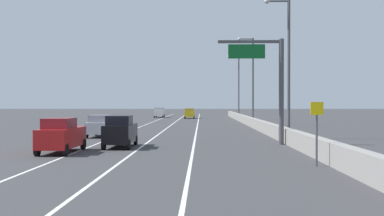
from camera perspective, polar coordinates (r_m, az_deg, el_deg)
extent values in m
plane|color=#38383A|center=(69.30, -0.52, -1.82)|extent=(320.00, 320.00, 0.00)
cube|color=silver|center=(60.75, -5.97, -2.16)|extent=(0.16, 130.00, 0.00)
cube|color=silver|center=(60.42, -2.67, -2.17)|extent=(0.16, 130.00, 0.00)
cube|color=silver|center=(60.29, 0.65, -2.18)|extent=(0.16, 130.00, 0.00)
cube|color=gray|center=(45.71, 9.04, -2.40)|extent=(0.60, 120.00, 1.10)
cylinder|color=#47474C|center=(33.93, 10.78, 1.95)|extent=(0.36, 0.36, 7.50)
cube|color=#47474C|center=(33.90, 7.00, 7.98)|extent=(4.50, 0.20, 0.20)
cube|color=#0C5923|center=(33.67, 6.64, 6.83)|extent=(2.60, 0.10, 1.00)
cylinder|color=#4C4C51|center=(22.68, 14.87, -3.84)|extent=(0.10, 0.10, 2.40)
cube|color=yellow|center=(22.58, 14.91, -0.05)|extent=(0.60, 0.04, 0.60)
cylinder|color=#4C4C51|center=(39.56, 11.65, 4.64)|extent=(0.24, 0.24, 11.46)
cube|color=#4C4C51|center=(40.18, 10.38, 12.62)|extent=(1.80, 0.12, 0.12)
sphere|color=beige|center=(40.05, 9.07, 12.66)|extent=(0.44, 0.44, 0.44)
cylinder|color=#4C4C51|center=(62.15, 7.40, 3.18)|extent=(0.24, 0.24, 11.46)
cube|color=#4C4C51|center=(62.56, 6.57, 8.30)|extent=(1.80, 0.12, 0.12)
sphere|color=beige|center=(62.48, 5.74, 8.31)|extent=(0.44, 0.44, 0.44)
cylinder|color=#4C4C51|center=(84.95, 5.69, 2.50)|extent=(0.24, 0.24, 11.46)
cube|color=#4C4C51|center=(85.25, 5.09, 6.25)|extent=(1.80, 0.12, 0.12)
sphere|color=beige|center=(85.19, 4.48, 6.26)|extent=(0.44, 0.44, 0.44)
cube|color=gold|center=(89.24, -0.30, -0.74)|extent=(1.85, 4.17, 0.97)
cube|color=olive|center=(88.81, -0.31, -0.24)|extent=(1.62, 1.88, 0.60)
cylinder|color=black|center=(90.90, -0.80, -1.02)|extent=(0.22, 0.68, 0.68)
cylinder|color=black|center=(90.87, 0.25, -1.02)|extent=(0.22, 0.68, 0.68)
cylinder|color=black|center=(87.64, -0.87, -1.08)|extent=(0.22, 0.68, 0.68)
cylinder|color=black|center=(87.61, 0.22, -1.08)|extent=(0.22, 0.68, 0.68)
cube|color=#B7B7BC|center=(41.75, -10.99, -2.32)|extent=(1.82, 4.49, 0.96)
cube|color=gray|center=(41.28, -11.12, -1.26)|extent=(1.60, 2.02, 0.60)
cylinder|color=black|center=(43.70, -11.54, -2.82)|extent=(0.22, 0.68, 0.68)
cylinder|color=black|center=(43.37, -9.42, -2.84)|extent=(0.22, 0.68, 0.68)
cylinder|color=black|center=(40.22, -12.68, -3.12)|extent=(0.22, 0.68, 0.68)
cylinder|color=black|center=(39.86, -10.38, -3.15)|extent=(0.22, 0.68, 0.68)
cube|color=white|center=(94.70, -3.98, -0.63)|extent=(1.84, 4.49, 1.08)
cube|color=#96969E|center=(94.24, -4.00, -0.12)|extent=(1.59, 2.03, 0.60)
cylinder|color=black|center=(96.57, -4.35, -0.92)|extent=(0.23, 0.68, 0.68)
cylinder|color=black|center=(96.41, -3.39, -0.93)|extent=(0.23, 0.68, 0.68)
cylinder|color=black|center=(93.03, -4.58, -0.98)|extent=(0.23, 0.68, 0.68)
cylinder|color=black|center=(92.86, -3.59, -0.98)|extent=(0.23, 0.68, 0.68)
cube|color=red|center=(29.03, -15.52, -3.45)|extent=(1.79, 4.70, 1.13)
cube|color=maroon|center=(28.53, -15.80, -1.79)|extent=(1.56, 2.12, 0.60)
cylinder|color=black|center=(31.11, -15.88, -4.22)|extent=(0.23, 0.68, 0.68)
cylinder|color=black|center=(30.67, -13.05, -4.29)|extent=(0.23, 0.68, 0.68)
cylinder|color=black|center=(27.54, -18.26, -4.86)|extent=(0.23, 0.68, 0.68)
cylinder|color=black|center=(27.04, -15.09, -4.95)|extent=(0.23, 0.68, 0.68)
cube|color=black|center=(31.72, -8.66, -3.05)|extent=(1.75, 4.49, 1.18)
cube|color=black|center=(31.23, -8.80, -1.47)|extent=(1.52, 2.03, 0.60)
cylinder|color=black|center=(33.64, -9.48, -3.84)|extent=(0.23, 0.68, 0.68)
cylinder|color=black|center=(33.41, -6.85, -3.87)|extent=(0.23, 0.68, 0.68)
cylinder|color=black|center=(30.14, -10.67, -4.37)|extent=(0.23, 0.68, 0.68)
cylinder|color=black|center=(29.88, -7.74, -4.40)|extent=(0.23, 0.68, 0.68)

